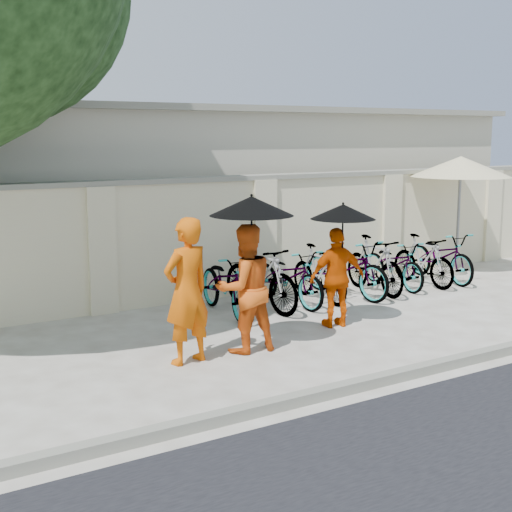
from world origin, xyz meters
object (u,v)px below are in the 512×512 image
monk_center (245,288)px  monk_right (337,277)px  patio_umbrella (461,168)px  monk_left (187,291)px

monk_center → monk_right: size_ratio=1.14×
monk_center → patio_umbrella: 6.84m
monk_center → monk_right: 1.79m
monk_left → monk_right: bearing=175.4°
monk_right → monk_left: bearing=18.4°
monk_left → monk_right: size_ratio=1.24×
monk_left → monk_center: size_ratio=1.09×
monk_center → monk_right: (1.76, 0.32, -0.10)m
monk_center → monk_right: monk_center is taller
monk_left → monk_center: bearing=169.8°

